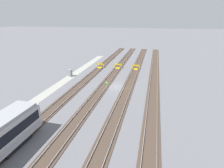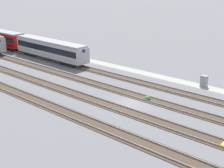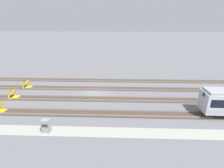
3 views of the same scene
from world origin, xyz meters
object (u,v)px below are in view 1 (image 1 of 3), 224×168
Objects in this scene: bumper_stop_middle_track at (136,67)px; weed_clump at (107,83)px; bumper_stop_near_inner_track at (118,66)px; electrical_cabinet at (70,73)px; bumper_stop_nearest_track at (100,66)px.

weed_clump is (12.47, -4.47, -0.27)m from bumper_stop_middle_track.
electrical_cabinet is at bearing -45.10° from bumper_stop_near_inner_track.
bumper_stop_near_inner_track is (-0.65, 4.80, 0.00)m from bumper_stop_nearest_track.
bumper_stop_middle_track is (-0.12, 4.79, 0.00)m from bumper_stop_near_inner_track.
bumper_stop_middle_track reaches higher than weed_clump.
bumper_stop_nearest_track reaches higher than weed_clump.
bumper_stop_middle_track is 16.94m from electrical_cabinet.
electrical_cabinet is (9.39, -14.09, 0.29)m from bumper_stop_middle_track.
bumper_stop_nearest_track is 1.25× the size of electrical_cabinet.
bumper_stop_nearest_track is at bearing -85.45° from bumper_stop_middle_track.
bumper_stop_middle_track is at bearing 160.27° from weed_clump.
electrical_cabinet reaches higher than bumper_stop_near_inner_track.
electrical_cabinet is 1.74× the size of weed_clump.
bumper_stop_near_inner_track and bumper_stop_middle_track have the same top height.
bumper_stop_nearest_track is at bearing 152.44° from electrical_cabinet.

